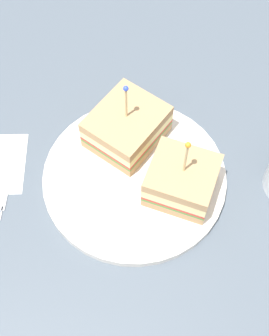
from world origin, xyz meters
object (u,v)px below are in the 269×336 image
sandwich_half_front (127,127)px  fork (1,188)px  plate (135,177)px  sandwich_half_back (182,180)px

sandwich_half_front → fork: size_ratio=1.12×
plate → sandwich_half_front: size_ratio=1.96×
sandwich_half_front → fork: 18.99cm
plate → sandwich_half_front: 7.03cm
sandwich_half_front → sandwich_half_back: bearing=-165.8°
sandwich_half_front → fork: bearing=88.1°
plate → fork: (6.65, 16.89, -0.41)cm
fork → plate: bearing=-111.5°
plate → sandwich_half_front: sandwich_half_front is taller
fork → sandwich_half_back: bearing=-117.9°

